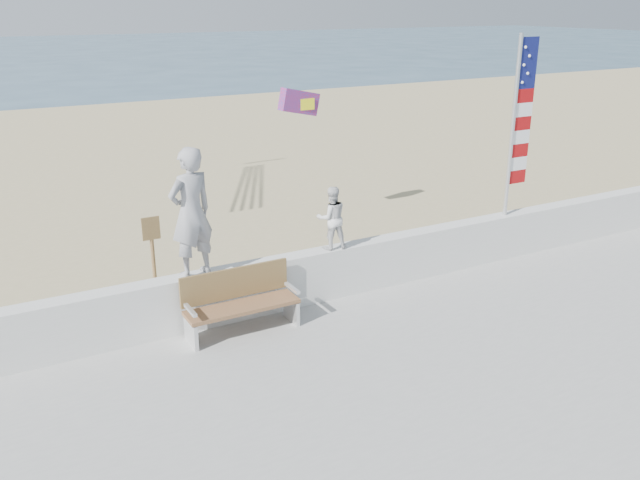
# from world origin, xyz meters

# --- Properties ---
(ground) EXTENTS (220.00, 220.00, 0.00)m
(ground) POSITION_xyz_m (0.00, 0.00, 0.00)
(ground) COLOR #335166
(ground) RESTS_ON ground
(sand) EXTENTS (90.00, 40.00, 0.08)m
(sand) POSITION_xyz_m (0.00, 9.00, 0.04)
(sand) COLOR tan
(sand) RESTS_ON ground
(seawall) EXTENTS (30.00, 0.35, 0.90)m
(seawall) POSITION_xyz_m (0.00, 2.00, 0.63)
(seawall) COLOR silver
(seawall) RESTS_ON boardwalk
(adult) EXTENTS (0.85, 0.67, 2.03)m
(adult) POSITION_xyz_m (-1.93, 2.00, 2.10)
(adult) COLOR gray
(adult) RESTS_ON seawall
(child) EXTENTS (0.61, 0.51, 1.10)m
(child) POSITION_xyz_m (0.54, 2.00, 1.63)
(child) COLOR silver
(child) RESTS_ON seawall
(bench) EXTENTS (1.80, 0.57, 1.00)m
(bench) POSITION_xyz_m (-1.38, 1.55, 0.69)
(bench) COLOR brown
(bench) RESTS_ON boardwalk
(flag) EXTENTS (0.50, 0.08, 3.50)m
(flag) POSITION_xyz_m (4.67, 2.00, 2.99)
(flag) COLOR silver
(flag) RESTS_ON seawall
(parafoil_kite) EXTENTS (1.00, 0.33, 0.67)m
(parafoil_kite) POSITION_xyz_m (2.00, 5.97, 3.00)
(parafoil_kite) COLOR red
(parafoil_kite) RESTS_ON ground
(sign) EXTENTS (0.32, 0.07, 1.46)m
(sign) POSITION_xyz_m (-2.09, 3.85, 0.94)
(sign) COLOR olive
(sign) RESTS_ON sand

